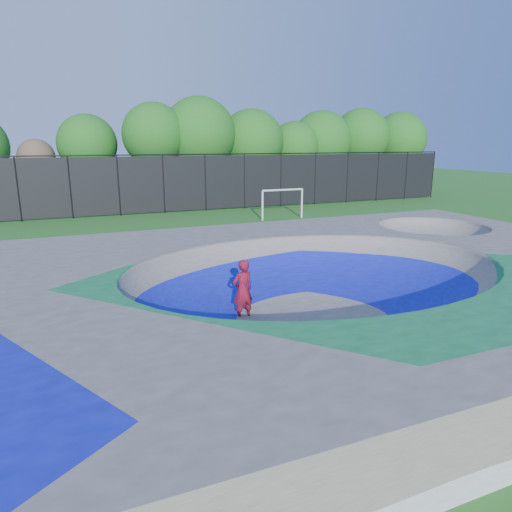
{
  "coord_description": "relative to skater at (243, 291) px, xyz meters",
  "views": [
    {
      "loc": [
        -6.42,
        -10.73,
        4.82
      ],
      "look_at": [
        -0.64,
        3.0,
        1.1
      ],
      "focal_mm": 32.0,
      "sensor_mm": 36.0,
      "label": 1
    }
  ],
  "objects": [
    {
      "name": "skater",
      "position": [
        0.0,
        0.0,
        0.0
      ],
      "size": [
        0.71,
        0.55,
        1.74
      ],
      "primitive_type": "imported",
      "rotation": [
        0.0,
        0.0,
        3.37
      ],
      "color": "red",
      "rests_on": "ground"
    },
    {
      "name": "treeline",
      "position": [
        3.93,
        25.4,
        4.14
      ],
      "size": [
        53.21,
        6.67,
        8.35
      ],
      "color": "#4E3327",
      "rests_on": "ground"
    },
    {
      "name": "skateboard",
      "position": [
        0.0,
        0.0,
        -0.84
      ],
      "size": [
        0.81,
        0.39,
        0.05
      ],
      "primitive_type": "cube",
      "rotation": [
        0.0,
        0.0,
        0.23
      ],
      "color": "black",
      "rests_on": "ground"
    },
    {
      "name": "soccer_goal",
      "position": [
        8.61,
        15.12,
        0.47
      ],
      "size": [
        2.93,
        0.12,
        1.93
      ],
      "color": "silver",
      "rests_on": "ground"
    },
    {
      "name": "skate_deck",
      "position": [
        2.13,
        -0.38,
        -0.12
      ],
      "size": [
        22.0,
        14.0,
        1.5
      ],
      "primitive_type": "cube",
      "color": "gray",
      "rests_on": "ground"
    },
    {
      "name": "ground",
      "position": [
        2.13,
        -0.38,
        -0.87
      ],
      "size": [
        120.0,
        120.0,
        0.0
      ],
      "primitive_type": "plane",
      "color": "#215E1A",
      "rests_on": "ground"
    },
    {
      "name": "fence",
      "position": [
        2.13,
        20.62,
        1.23
      ],
      "size": [
        48.09,
        0.09,
        4.04
      ],
      "color": "black",
      "rests_on": "ground"
    }
  ]
}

